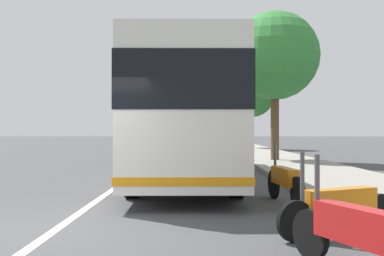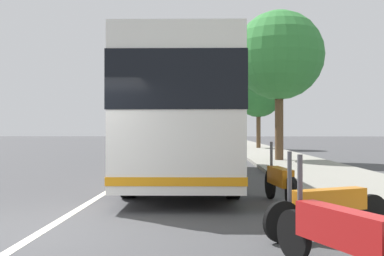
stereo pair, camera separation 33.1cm
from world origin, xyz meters
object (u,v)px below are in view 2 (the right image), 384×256
motorcycle_mid_row (342,235)px  car_behind_bus (194,141)px  motorcycle_far_end (328,206)px  motorcycle_nearest_curb (280,181)px  roadside_tree_far_block (258,93)px  coach_bus (186,115)px  car_ahead_same_lane (198,138)px  car_far_distant (207,139)px  roadside_tree_mid_block (279,56)px

motorcycle_mid_row → car_behind_bus: (30.82, 2.39, 0.23)m
motorcycle_far_end → car_behind_bus: 29.09m
motorcycle_far_end → motorcycle_nearest_curb: bearing=-110.0°
motorcycle_mid_row → roadside_tree_far_block: bearing=-29.0°
coach_bus → car_ahead_same_lane: 33.75m
car_ahead_same_lane → car_far_distant: size_ratio=1.00×
coach_bus → motorcycle_far_end: coach_bus is taller
car_ahead_same_lane → car_behind_bus: car_behind_bus is taller
motorcycle_far_end → car_ahead_same_lane: 41.16m
car_behind_bus → coach_bus: bearing=-174.6°
motorcycle_far_end → motorcycle_nearest_curb: size_ratio=0.91×
motorcycle_far_end → car_far_distant: size_ratio=0.47×
motorcycle_nearest_curb → car_far_distant: (33.14, 1.51, 0.21)m
motorcycle_mid_row → motorcycle_nearest_curb: bearing=-25.7°
car_ahead_same_lane → roadside_tree_far_block: (-11.65, -5.13, 3.83)m
motorcycle_mid_row → motorcycle_far_end: motorcycle_mid_row is taller
car_behind_bus → motorcycle_nearest_curb: bearing=-170.1°
car_behind_bus → roadside_tree_far_block: size_ratio=0.74×
car_behind_bus → roadside_tree_far_block: (0.46, -5.14, 3.81)m
car_ahead_same_lane → roadside_tree_mid_block: roadside_tree_mid_block is taller
coach_bus → motorcycle_nearest_curb: bearing=-155.4°
car_behind_bus → motorcycle_mid_row: bearing=-171.2°
car_ahead_same_lane → car_far_distant: car_ahead_same_lane is taller
motorcycle_nearest_curb → car_far_distant: 33.17m
car_behind_bus → roadside_tree_mid_block: bearing=-158.3°
motorcycle_mid_row → roadside_tree_far_block: (31.29, -2.75, 4.04)m
motorcycle_mid_row → car_far_distant: size_ratio=0.50×
motorcycle_mid_row → motorcycle_far_end: size_ratio=1.06×
motorcycle_nearest_curb → car_ahead_same_lane: bearing=-3.4°
roadside_tree_mid_block → roadside_tree_far_block: (14.66, -0.71, -0.55)m
car_far_distant → motorcycle_nearest_curb: bearing=-175.2°
motorcycle_nearest_curb → car_ahead_same_lane: (38.22, 2.52, 0.20)m
motorcycle_mid_row → motorcycle_far_end: (1.87, -0.37, -0.02)m
coach_bus → motorcycle_mid_row: (-9.21, -2.02, -1.54)m
roadside_tree_mid_block → motorcycle_mid_row: bearing=173.0°
roadside_tree_far_block → motorcycle_nearest_curb: bearing=174.4°
coach_bus → car_far_distant: (28.64, -0.65, -1.32)m
motorcycle_nearest_curb → car_behind_bus: 26.23m
car_ahead_same_lane → roadside_tree_mid_block: (-26.31, -4.42, 4.38)m
motorcycle_far_end → roadside_tree_mid_block: 15.55m
motorcycle_mid_row → car_behind_bus: 30.92m
coach_bus → motorcycle_nearest_curb: 5.22m
car_behind_bus → roadside_tree_mid_block: roadside_tree_mid_block is taller
car_far_distant → roadside_tree_mid_block: roadside_tree_mid_block is taller
motorcycle_mid_row → car_ahead_same_lane: car_ahead_same_lane is taller
car_ahead_same_lane → car_far_distant: 5.18m
motorcycle_nearest_curb → car_far_distant: bearing=-4.6°
motorcycle_far_end → roadside_tree_mid_block: roadside_tree_mid_block is taller
coach_bus → car_far_distant: 28.68m
roadside_tree_mid_block → roadside_tree_far_block: bearing=-2.8°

